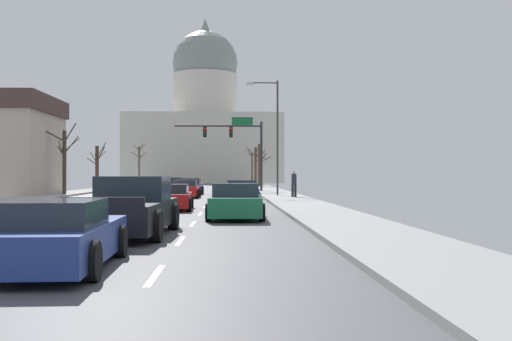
{
  "coord_description": "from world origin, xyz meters",
  "views": [
    {
      "loc": [
        4.72,
        -39.45,
        1.67
      ],
      "look_at": [
        8.05,
        36.86,
        2.09
      ],
      "focal_mm": 43.03,
      "sensor_mm": 36.0,
      "label": 1
    }
  ],
  "objects_px": {
    "street_lamp_right": "(274,128)",
    "sedan_oncoming_03": "(162,181)",
    "sedan_near_01": "(186,189)",
    "sedan_oncoming_01": "(175,183)",
    "sedan_near_03": "(171,198)",
    "signal_gantry": "(237,139)",
    "sedan_near_00": "(191,187)",
    "sedan_near_02": "(241,192)",
    "pickup_truck_near_05": "(129,209)",
    "pedestrian_00": "(294,182)",
    "sedan_oncoming_02": "(153,182)",
    "sedan_near_04": "(236,202)",
    "sedan_near_06": "(56,236)",
    "sedan_oncoming_00": "(130,185)"
  },
  "relations": [
    {
      "from": "street_lamp_right",
      "to": "sedan_oncoming_03",
      "type": "height_order",
      "value": "street_lamp_right"
    },
    {
      "from": "sedan_near_01",
      "to": "sedan_oncoming_01",
      "type": "height_order",
      "value": "sedan_near_01"
    },
    {
      "from": "sedan_near_03",
      "to": "sedan_oncoming_01",
      "type": "bearing_deg",
      "value": 94.74
    },
    {
      "from": "sedan_near_03",
      "to": "sedan_oncoming_03",
      "type": "bearing_deg",
      "value": 96.59
    },
    {
      "from": "signal_gantry",
      "to": "sedan_near_00",
      "type": "xyz_separation_m",
      "value": [
        -3.81,
        -4.75,
        -4.24
      ]
    },
    {
      "from": "sedan_oncoming_03",
      "to": "signal_gantry",
      "type": "bearing_deg",
      "value": -73.79
    },
    {
      "from": "sedan_near_01",
      "to": "sedan_near_02",
      "type": "xyz_separation_m",
      "value": [
        3.74,
        -7.27,
        0.02
      ]
    },
    {
      "from": "pickup_truck_near_05",
      "to": "pedestrian_00",
      "type": "bearing_deg",
      "value": 73.47
    },
    {
      "from": "signal_gantry",
      "to": "sedan_near_01",
      "type": "xyz_separation_m",
      "value": [
        -3.7,
        -11.92,
        -4.26
      ]
    },
    {
      "from": "sedan_near_03",
      "to": "pickup_truck_near_05",
      "type": "relative_size",
      "value": 0.81
    },
    {
      "from": "sedan_near_03",
      "to": "sedan_oncoming_02",
      "type": "height_order",
      "value": "sedan_oncoming_02"
    },
    {
      "from": "signal_gantry",
      "to": "sedan_near_04",
      "type": "relative_size",
      "value": 1.74
    },
    {
      "from": "sedan_near_01",
      "to": "pickup_truck_near_05",
      "type": "height_order",
      "value": "pickup_truck_near_05"
    },
    {
      "from": "sedan_near_06",
      "to": "sedan_oncoming_03",
      "type": "bearing_deg",
      "value": 94.94
    },
    {
      "from": "sedan_oncoming_02",
      "to": "sedan_oncoming_00",
      "type": "bearing_deg",
      "value": -89.88
    },
    {
      "from": "sedan_oncoming_01",
      "to": "pedestrian_00",
      "type": "relative_size",
      "value": 2.67
    },
    {
      "from": "sedan_near_06",
      "to": "sedan_near_02",
      "type": "bearing_deg",
      "value": 81.52
    },
    {
      "from": "pickup_truck_near_05",
      "to": "pedestrian_00",
      "type": "relative_size",
      "value": 3.31
    },
    {
      "from": "sedan_near_04",
      "to": "sedan_oncoming_00",
      "type": "relative_size",
      "value": 1.06
    },
    {
      "from": "sedan_near_03",
      "to": "sedan_oncoming_02",
      "type": "bearing_deg",
      "value": 97.89
    },
    {
      "from": "street_lamp_right",
      "to": "signal_gantry",
      "type": "bearing_deg",
      "value": 103.18
    },
    {
      "from": "sedan_oncoming_02",
      "to": "street_lamp_right",
      "type": "bearing_deg",
      "value": -70.27
    },
    {
      "from": "sedan_near_04",
      "to": "sedan_oncoming_03",
      "type": "bearing_deg",
      "value": 98.46
    },
    {
      "from": "pickup_truck_near_05",
      "to": "signal_gantry",
      "type": "bearing_deg",
      "value": 84.93
    },
    {
      "from": "sedan_near_00",
      "to": "pickup_truck_near_05",
      "type": "height_order",
      "value": "pickup_truck_near_05"
    },
    {
      "from": "sedan_near_02",
      "to": "sedan_oncoming_03",
      "type": "height_order",
      "value": "sedan_near_02"
    },
    {
      "from": "sedan_oncoming_02",
      "to": "pedestrian_00",
      "type": "bearing_deg",
      "value": -70.47
    },
    {
      "from": "sedan_near_03",
      "to": "pedestrian_00",
      "type": "height_order",
      "value": "pedestrian_00"
    },
    {
      "from": "sedan_near_02",
      "to": "sedan_oncoming_03",
      "type": "bearing_deg",
      "value": 100.84
    },
    {
      "from": "sedan_near_00",
      "to": "sedan_oncoming_00",
      "type": "height_order",
      "value": "sedan_near_00"
    },
    {
      "from": "signal_gantry",
      "to": "sedan_oncoming_00",
      "type": "bearing_deg",
      "value": 146.61
    },
    {
      "from": "sedan_oncoming_01",
      "to": "pedestrian_00",
      "type": "xyz_separation_m",
      "value": [
        10.61,
        -31.25,
        0.52
      ]
    },
    {
      "from": "sedan_near_01",
      "to": "sedan_near_03",
      "type": "height_order",
      "value": "sedan_near_01"
    },
    {
      "from": "signal_gantry",
      "to": "sedan_near_01",
      "type": "height_order",
      "value": "signal_gantry"
    },
    {
      "from": "sedan_near_02",
      "to": "sedan_near_00",
      "type": "bearing_deg",
      "value": 104.93
    },
    {
      "from": "sedan_near_03",
      "to": "sedan_oncoming_00",
      "type": "xyz_separation_m",
      "value": [
        -7.19,
        33.32,
        0.03
      ]
    },
    {
      "from": "sedan_near_06",
      "to": "sedan_oncoming_02",
      "type": "height_order",
      "value": "sedan_oncoming_02"
    },
    {
      "from": "sedan_near_00",
      "to": "sedan_near_06",
      "type": "distance_m",
      "value": 39.37
    },
    {
      "from": "sedan_near_04",
      "to": "pedestrian_00",
      "type": "height_order",
      "value": "pedestrian_00"
    },
    {
      "from": "sedan_near_00",
      "to": "sedan_oncoming_00",
      "type": "distance_m",
      "value": 13.53
    },
    {
      "from": "sedan_near_01",
      "to": "sedan_oncoming_02",
      "type": "relative_size",
      "value": 0.96
    },
    {
      "from": "sedan_near_06",
      "to": "sedan_oncoming_03",
      "type": "relative_size",
      "value": 1.05
    },
    {
      "from": "sedan_near_01",
      "to": "sedan_near_03",
      "type": "distance_m",
      "value": 14.43
    },
    {
      "from": "sedan_oncoming_01",
      "to": "sedan_near_04",
      "type": "bearing_deg",
      "value": -82.4
    },
    {
      "from": "sedan_near_02",
      "to": "sedan_oncoming_02",
      "type": "height_order",
      "value": "sedan_near_02"
    },
    {
      "from": "sedan_oncoming_00",
      "to": "sedan_oncoming_03",
      "type": "relative_size",
      "value": 0.98
    },
    {
      "from": "sedan_near_03",
      "to": "pickup_truck_near_05",
      "type": "bearing_deg",
      "value": -90.0
    },
    {
      "from": "sedan_near_00",
      "to": "sedan_oncoming_02",
      "type": "distance_m",
      "value": 31.32
    },
    {
      "from": "sedan_oncoming_01",
      "to": "sedan_near_01",
      "type": "bearing_deg",
      "value": -83.55
    },
    {
      "from": "sedan_near_04",
      "to": "sedan_near_06",
      "type": "relative_size",
      "value": 0.99
    }
  ]
}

